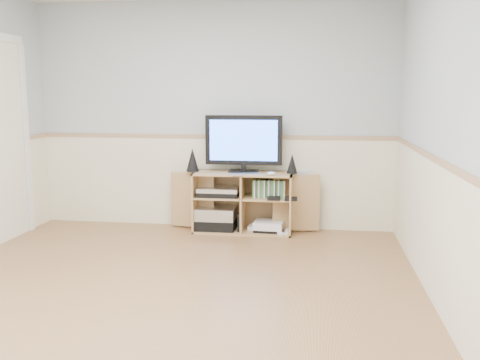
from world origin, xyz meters
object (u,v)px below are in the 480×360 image
monitor (244,142)px  game_consoles (268,226)px  media_cabinet (244,201)px  keyboard (245,174)px

monitor → game_consoles: monitor is taller
game_consoles → monitor: bearing=167.5°
media_cabinet → game_consoles: size_ratio=3.64×
game_consoles → media_cabinet: bearing=167.2°
keyboard → game_consoles: 0.64m
monitor → keyboard: bearing=-76.7°
media_cabinet → game_consoles: media_cabinet is taller
media_cabinet → monitor: size_ratio=1.99×
media_cabinet → game_consoles: bearing=-12.8°
keyboard → media_cabinet: bearing=88.6°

